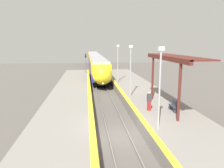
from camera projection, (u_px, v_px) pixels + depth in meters
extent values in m
plane|color=#56514C|center=(119.00, 137.00, 15.24)|extent=(120.00, 120.00, 0.00)
cube|color=slate|center=(108.00, 136.00, 15.15)|extent=(0.08, 90.00, 0.15)
cube|color=slate|center=(129.00, 135.00, 15.31)|extent=(0.08, 90.00, 0.15)
cube|color=black|center=(98.00, 75.00, 41.57)|extent=(2.47, 19.81, 0.75)
cube|color=navy|center=(98.00, 70.00, 41.42)|extent=(2.81, 21.53, 0.90)
cube|color=red|center=(98.00, 67.00, 41.31)|extent=(2.82, 21.53, 0.31)
cube|color=yellow|center=(98.00, 63.00, 41.16)|extent=(2.81, 21.53, 1.36)
cube|color=black|center=(98.00, 63.00, 41.17)|extent=(2.84, 19.81, 0.75)
cube|color=#9E9EA3|center=(98.00, 58.00, 41.01)|extent=(2.53, 21.53, 0.30)
cylinder|color=black|center=(96.00, 82.00, 33.92)|extent=(0.12, 0.92, 0.92)
cylinder|color=black|center=(105.00, 82.00, 34.09)|extent=(0.12, 0.92, 0.92)
cylinder|color=black|center=(95.00, 80.00, 36.07)|extent=(0.12, 0.92, 0.92)
cylinder|color=black|center=(104.00, 80.00, 36.24)|extent=(0.12, 0.92, 0.92)
cylinder|color=black|center=(93.00, 72.00, 46.95)|extent=(0.12, 0.92, 0.92)
cylinder|color=black|center=(100.00, 72.00, 47.12)|extent=(0.12, 0.92, 0.92)
cylinder|color=black|center=(93.00, 70.00, 49.10)|extent=(0.12, 0.92, 0.92)
cylinder|color=black|center=(99.00, 70.00, 49.27)|extent=(0.12, 0.92, 0.92)
ellipsoid|color=yellow|center=(102.00, 75.00, 29.73)|extent=(2.70, 3.16, 2.82)
ellipsoid|color=black|center=(102.00, 72.00, 29.26)|extent=(1.97, 1.84, 1.43)
sphere|color=#F9F4CC|center=(103.00, 84.00, 28.77)|extent=(0.24, 0.24, 0.24)
cube|color=black|center=(94.00, 64.00, 63.37)|extent=(2.47, 19.81, 0.75)
cube|color=navy|center=(94.00, 61.00, 63.22)|extent=(2.81, 21.53, 0.90)
cube|color=red|center=(94.00, 59.00, 63.11)|extent=(2.82, 21.53, 0.31)
cube|color=yellow|center=(94.00, 56.00, 62.96)|extent=(2.81, 21.53, 1.36)
cube|color=black|center=(94.00, 56.00, 62.97)|extent=(2.84, 19.81, 0.75)
cube|color=#9E9EA3|center=(93.00, 53.00, 62.81)|extent=(2.53, 21.53, 0.30)
cylinder|color=black|center=(92.00, 67.00, 55.72)|extent=(0.12, 0.92, 0.92)
cylinder|color=black|center=(98.00, 67.00, 55.89)|extent=(0.12, 0.92, 0.92)
cylinder|color=black|center=(92.00, 66.00, 57.87)|extent=(0.12, 0.92, 0.92)
cylinder|color=black|center=(97.00, 66.00, 58.04)|extent=(0.12, 0.92, 0.92)
cylinder|color=black|center=(91.00, 63.00, 68.75)|extent=(0.12, 0.92, 0.92)
cylinder|color=black|center=(95.00, 63.00, 68.92)|extent=(0.12, 0.92, 0.92)
cylinder|color=black|center=(91.00, 62.00, 70.90)|extent=(0.12, 0.92, 0.92)
cylinder|color=black|center=(95.00, 62.00, 71.07)|extent=(0.12, 0.92, 0.92)
cube|color=gray|center=(177.00, 127.00, 15.64)|extent=(5.14, 64.00, 0.96)
cube|color=yellow|center=(145.00, 122.00, 15.28)|extent=(0.40, 64.00, 0.01)
cube|color=gray|center=(61.00, 133.00, 14.70)|extent=(4.57, 64.00, 0.96)
cube|color=yellow|center=(92.00, 125.00, 14.86)|extent=(0.40, 64.00, 0.01)
cube|color=#2D333D|center=(176.00, 111.00, 17.27)|extent=(0.36, 0.06, 0.42)
cube|color=#2D333D|center=(171.00, 107.00, 18.31)|extent=(0.36, 0.06, 0.42)
cube|color=#2D333D|center=(174.00, 106.00, 17.75)|extent=(0.44, 1.42, 0.03)
cube|color=#2D333D|center=(176.00, 103.00, 17.73)|extent=(0.04, 1.42, 0.44)
cube|color=maroon|center=(149.00, 106.00, 17.99)|extent=(0.28, 0.20, 0.77)
cube|color=#333338|center=(149.00, 98.00, 17.86)|extent=(0.36, 0.22, 0.61)
sphere|color=tan|center=(149.00, 93.00, 17.79)|extent=(0.21, 0.21, 0.21)
cylinder|color=#59595E|center=(86.00, 68.00, 41.18)|extent=(0.14, 0.14, 3.82)
cube|color=black|center=(86.00, 56.00, 40.77)|extent=(0.28, 0.20, 0.70)
sphere|color=#1ED833|center=(86.00, 55.00, 40.63)|extent=(0.14, 0.14, 0.14)
sphere|color=#330A0A|center=(86.00, 57.00, 40.69)|extent=(0.14, 0.14, 0.14)
cylinder|color=#9E9EA3|center=(160.00, 91.00, 13.73)|extent=(0.12, 0.12, 5.03)
cube|color=silver|center=(161.00, 48.00, 13.25)|extent=(0.36, 0.20, 0.24)
cylinder|color=#9E9EA3|center=(130.00, 72.00, 22.65)|extent=(0.12, 0.12, 5.03)
cube|color=silver|center=(131.00, 47.00, 22.17)|extent=(0.36, 0.20, 0.24)
cylinder|color=#9E9EA3|center=(118.00, 64.00, 31.58)|extent=(0.12, 0.12, 5.03)
cube|color=silver|center=(118.00, 46.00, 31.10)|extent=(0.36, 0.20, 0.24)
cylinder|color=#511E19|center=(179.00, 92.00, 15.23)|extent=(0.20, 0.20, 4.18)
cylinder|color=#511E19|center=(153.00, 78.00, 21.32)|extent=(0.20, 0.20, 4.18)
cube|color=#511E19|center=(165.00, 58.00, 17.87)|extent=(0.24, 9.24, 0.36)
cube|color=#511E19|center=(175.00, 56.00, 17.95)|extent=(2.00, 9.24, 0.10)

